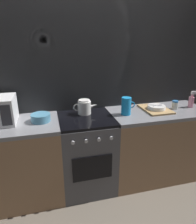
{
  "coord_description": "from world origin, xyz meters",
  "views": [
    {
      "loc": [
        -0.38,
        -2.01,
        1.7
      ],
      "look_at": [
        0.14,
        0.0,
        0.95
      ],
      "focal_mm": 32.08,
      "sensor_mm": 36.0,
      "label": 1
    }
  ],
  "objects": [
    {
      "name": "ground_plane",
      "position": [
        0.0,
        0.0,
        0.0
      ],
      "size": [
        8.0,
        8.0,
        0.0
      ],
      "primitive_type": "plane",
      "color": "#6B6054"
    },
    {
      "name": "kettle",
      "position": [
        0.01,
        0.12,
        0.98
      ],
      "size": [
        0.28,
        0.15,
        0.17
      ],
      "color": "white",
      "rests_on": "stove_unit"
    },
    {
      "name": "pitcher",
      "position": [
        0.46,
        -0.02,
        1.0
      ],
      "size": [
        0.16,
        0.11,
        0.2
      ],
      "color": "#198CD8",
      "rests_on": "counter_right"
    },
    {
      "name": "dish_pile",
      "position": [
        0.87,
        0.02,
        0.92
      ],
      "size": [
        0.3,
        0.4,
        0.07
      ],
      "color": "tan",
      "rests_on": "counter_right"
    },
    {
      "name": "counter_right",
      "position": [
        0.9,
        0.0,
        0.45
      ],
      "size": [
        1.2,
        0.6,
        0.9
      ],
      "color": "#997251",
      "rests_on": "ground_plane"
    },
    {
      "name": "back_wall",
      "position": [
        0.0,
        0.32,
        1.2
      ],
      "size": [
        3.6,
        0.05,
        2.4
      ],
      "color": "gray",
      "rests_on": "ground_plane"
    },
    {
      "name": "counter_left",
      "position": [
        -0.9,
        0.0,
        0.45
      ],
      "size": [
        1.2,
        0.6,
        0.9
      ],
      "color": "#997251",
      "rests_on": "ground_plane"
    },
    {
      "name": "stove_unit",
      "position": [
        -0.0,
        -0.0,
        0.45
      ],
      "size": [
        0.6,
        0.63,
        0.9
      ],
      "color": "#4C4C51",
      "rests_on": "ground_plane"
    },
    {
      "name": "spice_jar",
      "position": [
        1.11,
        0.01,
        0.95
      ],
      "size": [
        0.08,
        0.08,
        0.1
      ],
      "color": "silver",
      "rests_on": "counter_right"
    },
    {
      "name": "mixing_bowl",
      "position": [
        -0.48,
        0.01,
        0.94
      ],
      "size": [
        0.2,
        0.2,
        0.08
      ],
      "primitive_type": "cylinder",
      "color": "teal",
      "rests_on": "counter_left"
    },
    {
      "name": "spray_bottle",
      "position": [
        1.35,
        0.02,
        0.98
      ],
      "size": [
        0.08,
        0.06,
        0.2
      ],
      "color": "pink",
      "rests_on": "counter_right"
    }
  ]
}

